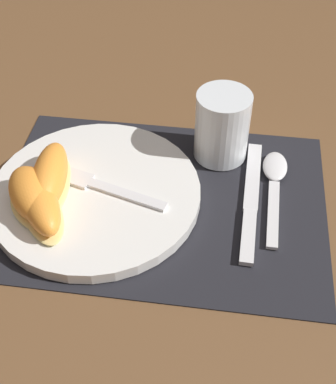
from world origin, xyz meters
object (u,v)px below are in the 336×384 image
Objects in this scene: citrus_wedge_0 at (50,178)px; juice_glass at (222,129)px; citrus_wedge_1 at (32,195)px; plate at (96,194)px; spoon at (275,178)px; citrus_wedge_2 at (39,201)px; fork at (95,184)px; knife at (251,202)px.

juice_glass is at bearing 29.34° from citrus_wedge_0.
citrus_wedge_0 reaches higher than citrus_wedge_1.
plate is 0.06m from citrus_wedge_0.
spoon is 0.31m from citrus_wedge_2.
fork is 1.35× the size of citrus_wedge_0.
fork is at bearing -176.85° from knife.
plate is 2.07× the size of citrus_wedge_2.
fork is at bearing -166.08° from spoon.
juice_glass is 0.19m from fork.
spoon is at bearing -30.81° from juice_glass.
juice_glass is at bearing 35.63° from plate.
juice_glass is 0.26m from citrus_wedge_2.
fork reaches higher than spoon.
knife is at bearing 5.57° from citrus_wedge_0.
knife is 0.20m from fork.
citrus_wedge_0 reaches higher than spoon.
citrus_wedge_0 is (-0.29, -0.07, 0.03)m from spoon.
fork is 0.08m from citrus_wedge_2.
citrus_wedge_1 is (-0.07, -0.05, 0.02)m from fork.
juice_glass is 0.57× the size of spoon.
plate is at bearing -144.37° from juice_glass.
citrus_wedge_2 is (-0.06, -0.05, 0.02)m from fork.
juice_glass is 0.57× the size of fork.
knife is at bearing -63.22° from juice_glass.
juice_glass reaches higher than spoon.
spoon is at bearing 57.00° from knife.
fork is at bearing 44.17° from citrus_wedge_2.
knife is 1.96× the size of citrus_wedge_1.
spoon is 0.32m from citrus_wedge_1.
spoon is at bearing 13.92° from fork.
knife is 1.64× the size of citrus_wedge_2.
citrus_wedge_0 is at bearing -174.43° from knife.
spoon is 1.57× the size of citrus_wedge_1.
citrus_wedge_1 reaches higher than plate.
juice_glass is 0.24m from citrus_wedge_0.
plate reaches higher than spoon.
juice_glass is 0.77× the size of citrus_wedge_0.
fork is at bearing 34.55° from citrus_wedge_1.
knife is (0.20, 0.02, -0.01)m from plate.
citrus_wedge_2 is at bearing -140.72° from plate.
citrus_wedge_1 is at bearing -145.45° from fork.
fork is at bearing 14.63° from citrus_wedge_0.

